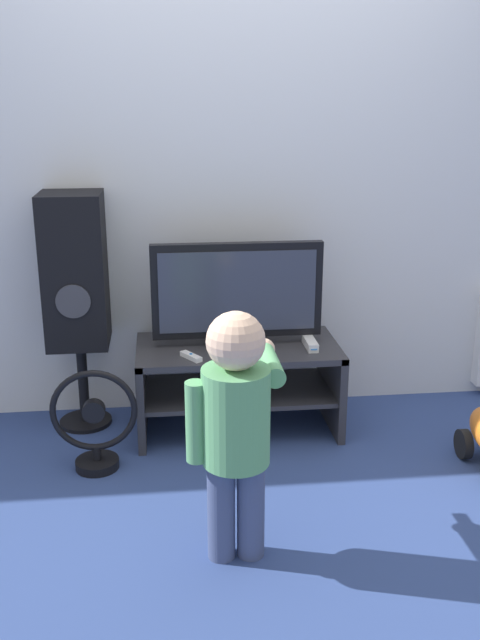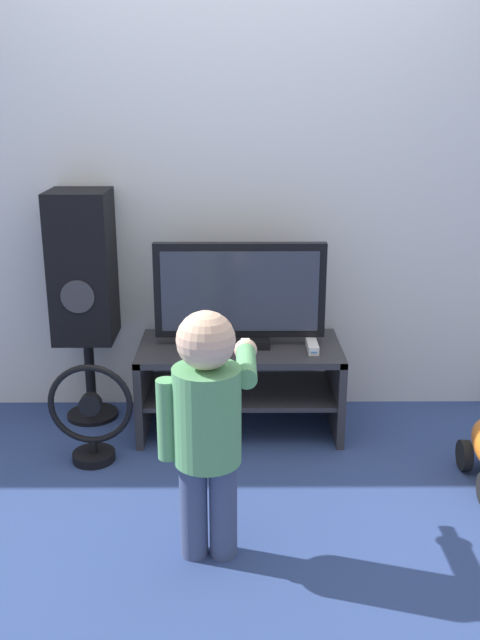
# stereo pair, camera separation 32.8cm
# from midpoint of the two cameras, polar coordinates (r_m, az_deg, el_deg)

# --- Properties ---
(ground_plane) EXTENTS (16.00, 16.00, 0.00)m
(ground_plane) POSITION_cam_midpoint_polar(r_m,az_deg,el_deg) (3.37, -2.54, -10.46)
(ground_plane) COLOR navy
(wall_back) EXTENTS (10.00, 0.06, 2.60)m
(wall_back) POSITION_cam_midpoint_polar(r_m,az_deg,el_deg) (3.57, -3.49, 12.98)
(wall_back) COLOR silver
(wall_back) RESTS_ON ground_plane
(tv_stand) EXTENTS (0.97, 0.50, 0.43)m
(tv_stand) POSITION_cam_midpoint_polar(r_m,az_deg,el_deg) (3.48, -2.89, -4.37)
(tv_stand) COLOR #2D2D33
(tv_stand) RESTS_ON ground_plane
(television) EXTENTS (0.81, 0.20, 0.50)m
(television) POSITION_cam_midpoint_polar(r_m,az_deg,el_deg) (3.38, -3.02, 1.93)
(television) COLOR black
(television) RESTS_ON tv_stand
(game_console) EXTENTS (0.05, 0.17, 0.04)m
(game_console) POSITION_cam_midpoint_polar(r_m,az_deg,el_deg) (3.40, 2.90, -1.93)
(game_console) COLOR white
(game_console) RESTS_ON tv_stand
(remote_primary) EXTENTS (0.10, 0.13, 0.03)m
(remote_primary) POSITION_cam_midpoint_polar(r_m,az_deg,el_deg) (3.27, -6.82, -2.97)
(remote_primary) COLOR white
(remote_primary) RESTS_ON tv_stand
(child) EXTENTS (0.35, 0.51, 0.92)m
(child) POSITION_cam_midpoint_polar(r_m,az_deg,el_deg) (2.44, -4.19, -7.83)
(child) COLOR #3F4C72
(child) RESTS_ON ground_plane
(speaker_tower) EXTENTS (0.29, 0.31, 1.16)m
(speaker_tower) POSITION_cam_midpoint_polar(r_m,az_deg,el_deg) (3.50, -15.68, 3.42)
(speaker_tower) COLOR black
(speaker_tower) RESTS_ON ground_plane
(floor_fan) EXTENTS (0.38, 0.19, 0.47)m
(floor_fan) POSITION_cam_midpoint_polar(r_m,az_deg,el_deg) (3.23, -14.45, -8.17)
(floor_fan) COLOR black
(floor_fan) RESTS_ON ground_plane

